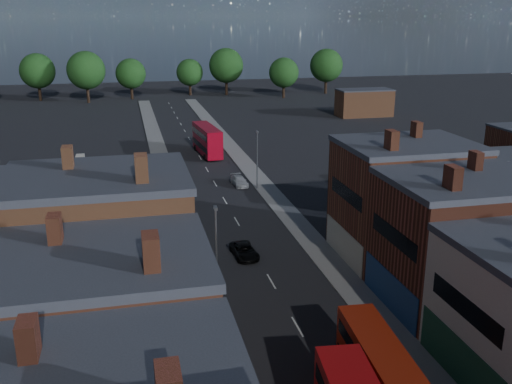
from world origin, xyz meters
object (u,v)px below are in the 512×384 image
bus_1 (382,379)px  car_3 (239,181)px  car_2 (244,251)px  bus_2 (207,140)px

bus_1 → car_3: bus_1 is taller
car_2 → car_3: bearing=75.7°
bus_1 → car_2: (-3.06, 24.56, -1.79)m
bus_2 → car_3: size_ratio=2.62×
bus_2 → car_2: bearing=-98.8°
car_2 → bus_2: bearing=82.3°
bus_1 → bus_2: 68.33m
car_2 → bus_1: bearing=-87.1°
car_3 → bus_1: bearing=-95.4°
bus_1 → car_3: (1.34, 49.05, -1.79)m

